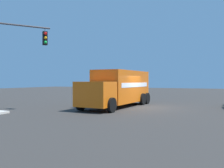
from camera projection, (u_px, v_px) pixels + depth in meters
name	position (u px, v px, depth m)	size (l,w,h in m)	color
ground_plane	(147.00, 107.00, 18.75)	(100.00, 100.00, 0.00)	#33302D
delivery_truck	(119.00, 88.00, 19.32)	(3.10, 8.42, 2.93)	orange
traffic_light_primary	(10.00, 52.00, 15.63)	(2.36, 3.25, 5.94)	#38383D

